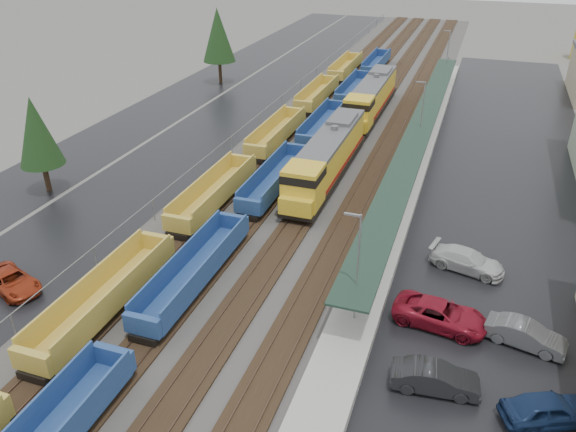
% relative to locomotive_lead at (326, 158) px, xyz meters
% --- Properties ---
extents(ballast_strip, '(20.00, 160.00, 0.08)m').
position_rel_locomotive_lead_xyz_m(ballast_strip, '(-2.00, 19.72, -2.42)').
color(ballast_strip, '#302D2B').
rests_on(ballast_strip, ground).
extents(trackbed, '(14.60, 160.00, 0.22)m').
position_rel_locomotive_lead_xyz_m(trackbed, '(-2.00, 19.72, -2.30)').
color(trackbed, black).
rests_on(trackbed, ground).
extents(west_parking_lot, '(10.00, 160.00, 0.02)m').
position_rel_locomotive_lead_xyz_m(west_parking_lot, '(-17.00, 19.72, -2.45)').
color(west_parking_lot, black).
rests_on(west_parking_lot, ground).
extents(west_road, '(9.00, 160.00, 0.02)m').
position_rel_locomotive_lead_xyz_m(west_road, '(-27.00, 19.72, -2.45)').
color(west_road, black).
rests_on(west_road, ground).
extents(east_commuter_lot, '(16.00, 100.00, 0.02)m').
position_rel_locomotive_lead_xyz_m(east_commuter_lot, '(17.00, 9.72, -2.45)').
color(east_commuter_lot, black).
rests_on(east_commuter_lot, ground).
extents(station_platform, '(3.00, 80.00, 8.00)m').
position_rel_locomotive_lead_xyz_m(station_platform, '(7.50, 9.73, -1.73)').
color(station_platform, '#9E9B93').
rests_on(station_platform, ground).
extents(chainlink_fence, '(0.08, 160.04, 2.02)m').
position_rel_locomotive_lead_xyz_m(chainlink_fence, '(-11.50, 18.16, -0.85)').
color(chainlink_fence, gray).
rests_on(chainlink_fence, ground).
extents(tree_west_near, '(3.96, 3.96, 9.00)m').
position_rel_locomotive_lead_xyz_m(tree_west_near, '(-24.00, -10.28, 3.36)').
color(tree_west_near, '#332316').
rests_on(tree_west_near, ground).
extents(tree_west_far, '(4.84, 4.84, 11.00)m').
position_rel_locomotive_lead_xyz_m(tree_west_far, '(-25.00, 29.72, 4.66)').
color(tree_west_far, '#332316').
rests_on(tree_west_far, ground).
extents(locomotive_lead, '(3.10, 20.46, 4.63)m').
position_rel_locomotive_lead_xyz_m(locomotive_lead, '(0.00, 0.00, 0.00)').
color(locomotive_lead, black).
rests_on(locomotive_lead, ground).
extents(locomotive_trail, '(3.10, 20.46, 4.63)m').
position_rel_locomotive_lead_xyz_m(locomotive_trail, '(0.00, 21.00, 0.00)').
color(locomotive_trail, black).
rests_on(locomotive_trail, ground).
extents(well_string_yellow, '(2.56, 110.91, 2.27)m').
position_rel_locomotive_lead_xyz_m(well_string_yellow, '(-8.00, -7.90, -1.32)').
color(well_string_yellow, gold).
rests_on(well_string_yellow, ground).
extents(well_string_blue, '(2.44, 111.06, 2.17)m').
position_rel_locomotive_lead_xyz_m(well_string_blue, '(-4.00, -3.16, -1.35)').
color(well_string_blue, navy).
rests_on(well_string_blue, ground).
extents(parked_car_west_c, '(3.88, 5.51, 1.40)m').
position_rel_locomotive_lead_xyz_m(parked_car_west_c, '(-15.65, -24.06, -1.76)').
color(parked_car_west_c, '#992D13').
rests_on(parked_car_west_c, ground).
extents(parked_car_east_a, '(2.18, 4.93, 1.57)m').
position_rel_locomotive_lead_xyz_m(parked_car_east_a, '(12.85, -24.03, -1.67)').
color(parked_car_east_a, black).
rests_on(parked_car_east_a, ground).
extents(parked_car_east_b, '(3.46, 6.15, 1.62)m').
position_rel_locomotive_lead_xyz_m(parked_car_east_b, '(12.56, -18.35, -1.65)').
color(parked_car_east_b, maroon).
rests_on(parked_car_east_b, ground).
extents(parked_car_east_c, '(3.36, 5.71, 1.55)m').
position_rel_locomotive_lead_xyz_m(parked_car_east_c, '(13.79, -11.32, -1.69)').
color(parked_car_east_c, silver).
rests_on(parked_car_east_c, ground).
extents(parked_car_east_d, '(3.78, 5.20, 1.65)m').
position_rel_locomotive_lead_xyz_m(parked_car_east_d, '(18.52, -24.40, -1.64)').
color(parked_car_east_d, '#14274D').
rests_on(parked_car_east_d, ground).
extents(parked_car_east_e, '(2.61, 4.91, 1.54)m').
position_rel_locomotive_lead_xyz_m(parked_car_east_e, '(17.57, -18.63, -1.69)').
color(parked_car_east_e, '#545759').
rests_on(parked_car_east_e, ground).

